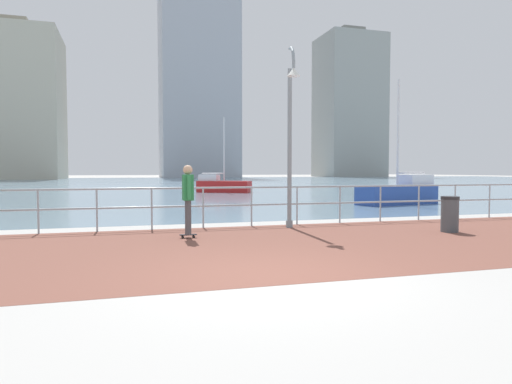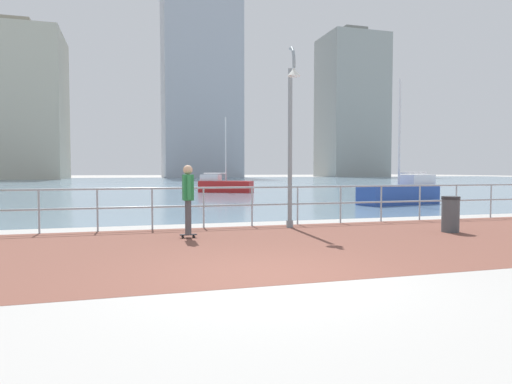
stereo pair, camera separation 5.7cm
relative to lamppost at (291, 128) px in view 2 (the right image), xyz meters
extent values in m
plane|color=#ADAAA5|center=(-2.30, 34.79, -2.77)|extent=(220.00, 220.00, 0.00)
cube|color=brown|center=(-2.30, -2.52, -2.76)|extent=(28.00, 6.58, 0.01)
cube|color=#6B899E|center=(-2.30, 45.77, -2.76)|extent=(180.00, 88.00, 0.00)
cylinder|color=#9EADB7|center=(-6.50, 0.77, -2.21)|extent=(0.05, 0.05, 1.12)
cylinder|color=#9EADB7|center=(-5.10, 0.77, -2.21)|extent=(0.05, 0.05, 1.12)
cylinder|color=#9EADB7|center=(-3.70, 0.77, -2.21)|extent=(0.05, 0.05, 1.12)
cylinder|color=#9EADB7|center=(-2.30, 0.77, -2.21)|extent=(0.05, 0.05, 1.12)
cylinder|color=#9EADB7|center=(-0.90, 0.77, -2.21)|extent=(0.05, 0.05, 1.12)
cylinder|color=#9EADB7|center=(0.50, 0.77, -2.21)|extent=(0.05, 0.05, 1.12)
cylinder|color=#9EADB7|center=(1.90, 0.77, -2.21)|extent=(0.05, 0.05, 1.12)
cylinder|color=#9EADB7|center=(3.30, 0.77, -2.21)|extent=(0.05, 0.05, 1.12)
cylinder|color=#9EADB7|center=(4.70, 0.77, -2.21)|extent=(0.05, 0.05, 1.12)
cylinder|color=#9EADB7|center=(6.10, 0.77, -2.21)|extent=(0.05, 0.05, 1.12)
cylinder|color=#9EADB7|center=(7.50, 0.77, -2.21)|extent=(0.05, 0.05, 1.12)
cylinder|color=#9EADB7|center=(-2.30, 0.77, -1.65)|extent=(25.20, 0.06, 0.06)
cylinder|color=#9EADB7|center=(-2.30, 0.77, -2.15)|extent=(25.20, 0.06, 0.06)
cylinder|color=gray|center=(0.03, 0.17, -2.67)|extent=(0.19, 0.19, 0.20)
cylinder|color=gray|center=(0.03, 0.17, -0.56)|extent=(0.12, 0.12, 4.41)
cylinder|color=gray|center=(0.02, 0.09, 2.18)|extent=(0.11, 0.20, 0.11)
cylinder|color=gray|center=(-0.01, -0.06, 2.14)|extent=(0.12, 0.20, 0.15)
cylinder|color=gray|center=(-0.03, -0.19, 2.05)|extent=(0.12, 0.20, 0.18)
cylinder|color=gray|center=(-0.05, -0.29, 1.93)|extent=(0.11, 0.18, 0.19)
cylinder|color=gray|center=(-0.06, -0.35, 1.79)|extent=(0.11, 0.14, 0.19)
cylinder|color=gray|center=(-0.07, -0.37, 1.64)|extent=(0.10, 0.10, 0.17)
cone|color=silver|center=(-0.07, -0.37, 1.44)|extent=(0.36, 0.36, 0.22)
cylinder|color=black|center=(-2.84, -1.00, -2.74)|extent=(0.06, 0.03, 0.06)
cylinder|color=black|center=(-2.84, -1.08, -2.74)|extent=(0.06, 0.03, 0.06)
cylinder|color=black|center=(-3.10, -1.00, -2.74)|extent=(0.06, 0.03, 0.06)
cylinder|color=black|center=(-3.10, -1.07, -2.74)|extent=(0.06, 0.03, 0.06)
cube|color=black|center=(-2.97, -1.04, -2.69)|extent=(0.40, 0.12, 0.02)
cylinder|color=#4C4C51|center=(-2.97, -0.96, -2.27)|extent=(0.13, 0.13, 0.81)
cylinder|color=#4C4C51|center=(-2.97, -1.12, -2.27)|extent=(0.13, 0.13, 0.81)
cube|color=#2D8C4C|center=(-2.97, -1.04, -1.56)|extent=(0.25, 0.34, 0.60)
cylinder|color=#2D8C4C|center=(-2.97, -0.81, -1.55)|extent=(0.09, 0.09, 0.57)
cylinder|color=#2D8C4C|center=(-2.98, -1.27, -1.55)|extent=(0.09, 0.09, 0.57)
sphere|color=#DBAD89|center=(-2.97, -1.04, -1.15)|extent=(0.22, 0.22, 0.22)
cylinder|color=#474C51|center=(3.70, -1.88, -2.34)|extent=(0.44, 0.44, 0.85)
cylinder|color=#262628|center=(3.70, -1.88, -1.88)|extent=(0.46, 0.46, 0.08)
cube|color=#284799|center=(7.98, 6.88, -2.32)|extent=(4.36, 2.22, 0.90)
cube|color=silver|center=(9.20, 7.17, -1.62)|extent=(1.67, 1.23, 0.50)
cylinder|color=silver|center=(7.98, 6.88, 0.61)|extent=(0.10, 0.10, 4.97)
cylinder|color=silver|center=(8.87, 7.09, -1.27)|extent=(1.85, 0.51, 0.08)
cube|color=#B21E1E|center=(2.57, 20.40, -2.35)|extent=(3.92, 3.07, 0.83)
cube|color=silver|center=(1.58, 21.01, -1.71)|extent=(1.63, 1.45, 0.46)
cylinder|color=silver|center=(2.57, 20.40, 0.37)|extent=(0.09, 0.09, 4.61)
cylinder|color=silver|center=(1.84, 20.85, -1.38)|extent=(1.52, 0.99, 0.07)
cube|color=#B2AD99|center=(-24.01, 80.41, 10.59)|extent=(17.31, 15.71, 26.71)
cube|color=gray|center=(-24.01, 80.41, 24.94)|extent=(6.93, 6.28, 2.00)
cube|color=#939993|center=(50.47, 91.96, 14.74)|extent=(14.80, 13.31, 35.02)
cube|color=slate|center=(50.47, 91.96, 33.25)|extent=(5.92, 5.32, 2.00)
cube|color=#A3A8B2|center=(12.24, 91.85, 20.74)|extent=(17.15, 13.08, 47.01)
camera|label=1|loc=(-4.42, -11.68, -1.16)|focal=31.70mm
camera|label=2|loc=(-4.36, -11.69, -1.16)|focal=31.70mm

